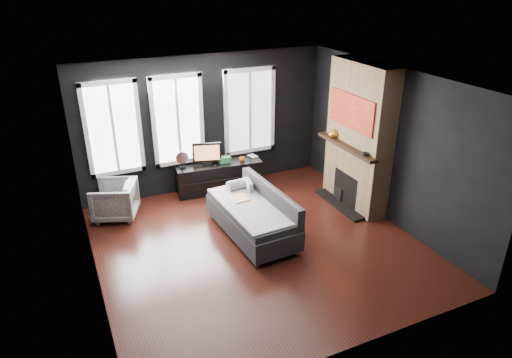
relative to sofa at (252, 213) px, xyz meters
name	(u,v)px	position (x,y,z in m)	size (l,w,h in m)	color
floor	(258,245)	(-0.04, -0.34, -0.41)	(5.00, 5.00, 0.00)	black
ceiling	(258,81)	(-0.04, -0.34, 2.29)	(5.00, 5.00, 0.00)	white
wall_back	(205,124)	(-0.04, 2.16, 0.94)	(5.00, 0.02, 2.70)	black
wall_left	(86,201)	(-2.54, -0.34, 0.94)	(0.02, 5.00, 2.70)	black
wall_right	(389,146)	(2.46, -0.34, 0.94)	(0.02, 5.00, 2.70)	black
windows	(180,74)	(-0.49, 2.12, 1.97)	(4.00, 0.16, 1.76)	white
fireplace	(359,137)	(2.26, 0.26, 0.94)	(0.70, 1.62, 2.70)	#93724C
sofa	(252,213)	(0.00, 0.00, 0.00)	(0.96, 1.92, 0.83)	#272629
stripe_pillow	(248,188)	(0.18, 0.55, 0.18)	(0.07, 0.32, 0.32)	gray
armchair	(114,199)	(-1.99, 1.59, -0.04)	(0.73, 0.68, 0.75)	silver
media_console	(219,176)	(0.11, 1.90, -0.12)	(1.72, 0.54, 0.59)	black
monitor	(207,152)	(-0.11, 1.90, 0.43)	(0.57, 0.12, 0.51)	black
desk_fan	(182,160)	(-0.61, 1.94, 0.35)	(0.25, 0.25, 0.35)	#9A9A9A
mug	(242,159)	(0.58, 1.77, 0.23)	(0.11, 0.09, 0.11)	orange
book	(250,153)	(0.81, 1.90, 0.28)	(0.15, 0.02, 0.21)	beige
storage_box	(225,160)	(0.24, 1.85, 0.24)	(0.23, 0.15, 0.13)	#316C40
mantel_vase	(333,133)	(2.01, 0.71, 0.91)	(0.18, 0.19, 0.18)	gold
mantel_clock	(366,154)	(2.01, -0.29, 0.84)	(0.13, 0.13, 0.04)	black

